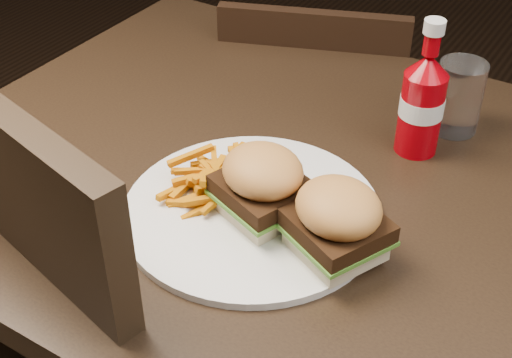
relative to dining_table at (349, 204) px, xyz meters
The scene contains 8 objects.
dining_table is the anchor object (origin of this frame).
chair_far 0.66m from the dining_table, 121.10° to the left, with size 0.36×0.36×0.03m, color black.
plate 0.14m from the dining_table, 128.60° to the right, with size 0.33×0.33×0.01m, color white.
sandwich_half_a 0.13m from the dining_table, 122.96° to the right, with size 0.09×0.09×0.02m, color beige.
sandwich_half_b 0.13m from the dining_table, 72.47° to the right, with size 0.09×0.09×0.02m, color beige.
fries_pile 0.18m from the dining_table, 144.42° to the right, with size 0.11×0.11×0.04m, color #B25B00, non-canonical shape.
ketchup_bottle 0.16m from the dining_table, 76.05° to the left, with size 0.06×0.06×0.12m, color #9C0008.
tumbler 0.24m from the dining_table, 74.04° to the left, with size 0.07×0.07×0.11m, color white.
Camera 1 is at (0.28, -0.69, 1.33)m, focal length 50.00 mm.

